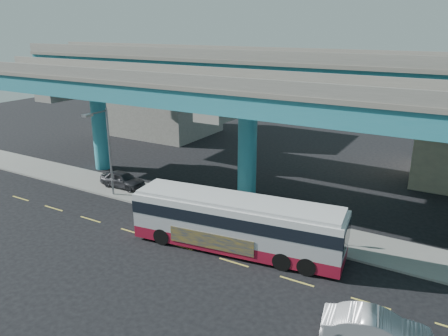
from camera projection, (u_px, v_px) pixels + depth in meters
The scene contains 10 objects.
ground at pixel (182, 244), 28.27m from camera, with size 120.00×120.00×0.00m, color black.
sidewalk at pixel (225, 213), 32.75m from camera, with size 70.00×4.00×0.15m, color gray.
lane_markings at pixel (179, 246), 28.02m from camera, with size 58.00×0.12×0.01m.
viaduct at pixel (249, 86), 32.87m from camera, with size 52.00×12.40×11.70m.
building_concrete at pixel (163, 98), 56.13m from camera, with size 12.00×10.00×9.00m, color gray.
transit_bus at pixel (237, 222), 27.08m from camera, with size 13.63×4.57×3.44m.
sedan at pixel (377, 330), 19.13m from camera, with size 5.01×2.59×1.57m, color #B5B6BB.
parked_car at pixel (123, 179), 37.59m from camera, with size 4.15×1.74×1.40m, color #2D2E33.
street_lamp at pixel (104, 141), 34.31m from camera, with size 0.50×2.38×7.20m.
stop_sign at pixel (312, 219), 27.67m from camera, with size 0.69×0.08×2.30m.
Camera 1 is at (15.13, -20.45, 13.55)m, focal length 35.00 mm.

